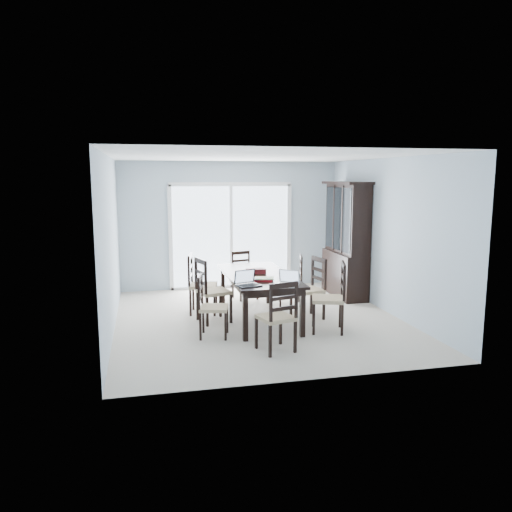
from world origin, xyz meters
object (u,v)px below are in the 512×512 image
object	(u,v)px
dining_table	(258,279)
cell_phone	(282,287)
chair_left_mid	(208,283)
hot_tub	(181,257)
china_hutch	(346,241)
chair_left_near	(208,299)
laptop_dark	(249,282)
game_box	(256,271)
laptop_silver	(286,282)
chair_end_near	(279,309)
chair_right_near	(335,290)
chair_right_far	(295,275)
chair_left_far	(197,277)
chair_end_far	(243,270)
chair_right_mid	(313,281)

from	to	relation	value
dining_table	cell_phone	size ratio (longest dim) A/B	18.06
chair_left_mid	hot_tub	size ratio (longest dim) A/B	0.56
china_hutch	chair_left_near	xyz separation A→B (m)	(-2.93, -1.93, -0.52)
laptop_dark	game_box	bearing A→B (deg)	55.30
laptop_silver	cell_phone	world-z (taller)	laptop_silver
chair_left_near	chair_end_near	distance (m)	1.21
chair_right_near	laptop_silver	size ratio (longest dim) A/B	3.14
chair_left_near	game_box	bearing A→B (deg)	144.04
chair_left_mid	cell_phone	xyz separation A→B (m)	(0.93, -1.03, 0.13)
chair_left_near	chair_right_near	bearing A→B (deg)	98.34
chair_left_mid	laptop_silver	bearing A→B (deg)	31.04
chair_left_near	chair_right_far	distance (m)	2.30
chair_left_far	chair_end_far	bearing A→B (deg)	145.37
chair_right_far	chair_end_far	distance (m)	1.09
chair_end_far	chair_left_far	bearing A→B (deg)	28.28
chair_end_near	game_box	size ratio (longest dim) A/B	3.68
chair_left_mid	chair_left_far	world-z (taller)	chair_left_mid
laptop_silver	game_box	bearing A→B (deg)	138.67
chair_left_mid	hot_tub	world-z (taller)	chair_left_mid
cell_phone	dining_table	bearing A→B (deg)	101.81
dining_table	chair_left_mid	distance (m)	0.81
chair_right_far	chair_end_near	xyz separation A→B (m)	(-0.95, -2.35, 0.04)
chair_right_mid	laptop_dark	distance (m)	1.46
chair_right_far	hot_tub	bearing A→B (deg)	46.51
chair_left_far	laptop_dark	world-z (taller)	chair_left_far
laptop_silver	hot_tub	distance (m)	4.78
chair_right_mid	chair_end_near	xyz separation A→B (m)	(-0.98, -1.49, -0.02)
china_hutch	chair_right_mid	size ratio (longest dim) A/B	1.92
chair_right_far	game_box	bearing A→B (deg)	143.34
chair_left_near	chair_end_far	xyz separation A→B (m)	(0.96, 2.20, -0.01)
chair_left_near	cell_phone	xyz separation A→B (m)	(1.02, -0.32, 0.20)
hot_tub	game_box	bearing A→B (deg)	-75.61
game_box	chair_right_mid	bearing A→B (deg)	-9.34
chair_left_mid	chair_end_near	bearing A→B (deg)	9.18
chair_end_far	cell_phone	xyz separation A→B (m)	(0.06, -2.52, 0.21)
chair_left_far	dining_table	bearing A→B (deg)	68.13
laptop_silver	dining_table	bearing A→B (deg)	138.40
laptop_dark	game_box	size ratio (longest dim) A/B	1.23
chair_left_near	chair_right_near	size ratio (longest dim) A/B	0.87
chair_left_far	chair_left_near	bearing A→B (deg)	12.69
laptop_silver	cell_phone	size ratio (longest dim) A/B	3.15
game_box	hot_tub	distance (m)	3.75
chair_left_far	game_box	size ratio (longest dim) A/B	3.87
chair_right_mid	laptop_silver	bearing A→B (deg)	128.57
game_box	chair_end_far	bearing A→B (deg)	87.08
chair_right_near	laptop_dark	distance (m)	1.31
chair_right_mid	laptop_dark	bearing A→B (deg)	109.96
china_hutch	game_box	xyz separation A→B (m)	(-2.04, -1.18, -0.28)
chair_left_mid	laptop_silver	world-z (taller)	chair_left_mid
laptop_dark	chair_right_mid	bearing A→B (deg)	16.10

